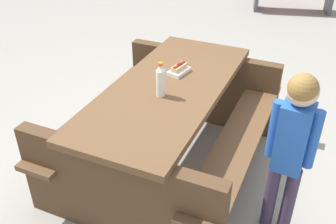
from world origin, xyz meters
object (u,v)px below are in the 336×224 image
Objects in this scene: picnic_table at (168,121)px; soda_bottle at (161,81)px; child_in_coat at (292,138)px; hotdog_tray at (179,69)px.

soda_bottle is at bearing 169.94° from picnic_table.
child_in_coat reaches higher than soda_bottle.
picnic_table is at bearing 58.55° from child_in_coat.
child_in_coat reaches higher than picnic_table.
hotdog_tray reaches higher than picnic_table.
picnic_table is 9.95× the size of hotdog_tray.
soda_bottle is 0.21× the size of child_in_coat.
soda_bottle is 0.38m from hotdog_tray.
hotdog_tray is at bearing -11.32° from soda_bottle.
soda_bottle reaches higher than hotdog_tray.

